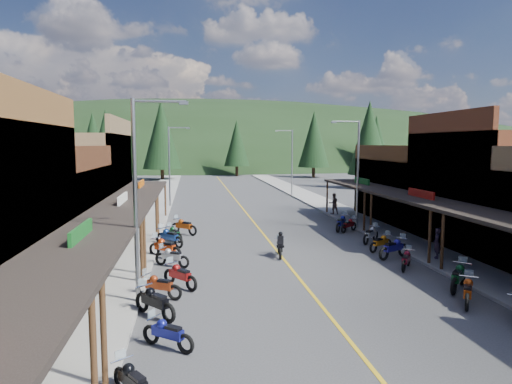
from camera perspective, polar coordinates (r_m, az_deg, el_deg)
name	(u,v)px	position (r m, az deg, el deg)	size (l,w,h in m)	color
ground	(284,260)	(25.16, 3.56, -8.48)	(220.00, 220.00, 0.00)	#38383A
centerline	(243,209)	(44.57, -1.64, -2.10)	(0.15, 90.00, 0.01)	gold
sidewalk_west	(152,210)	(44.44, -12.87, -2.18)	(3.40, 94.00, 0.15)	gray
sidewalk_east	(329,206)	(46.34, 9.11, -1.78)	(3.40, 94.00, 0.15)	gray
shop_west_2	(26,215)	(27.28, -26.86, -2.55)	(10.90, 9.00, 6.20)	#3F2111
shop_west_3	(71,182)	(36.34, -22.14, 1.20)	(10.90, 10.20, 8.20)	brown
shop_east_2	(498,189)	(31.80, 28.04, 0.31)	(10.90, 9.00, 8.20)	#562B19
shop_east_3	(420,190)	(39.99, 19.83, 0.26)	(10.90, 10.20, 6.20)	#4C2D16
streetlight_0	(139,192)	(18.05, -14.41, 0.02)	(2.16, 0.18, 8.00)	gray
streetlight_1	(171,163)	(45.93, -10.61, 3.62)	(2.16, 0.18, 8.00)	gray
streetlight_2	(356,169)	(34.05, 12.39, 2.79)	(2.16, 0.18, 8.00)	gray
streetlight_3	(291,159)	(55.18, 4.37, 4.09)	(2.16, 0.18, 8.00)	gray
ridge_hill	(206,162)	(159.05, -6.33, 3.70)	(310.00, 140.00, 60.00)	black
pine_1	(93,139)	(95.77, -19.70, 6.22)	(5.88, 5.88, 12.50)	black
pine_2	(162,134)	(82.02, -11.72, 7.07)	(6.72, 6.72, 14.00)	black
pine_3	(237,143)	(90.29, -2.43, 6.12)	(5.04, 5.04, 11.00)	black
pine_4	(314,139)	(86.94, 7.25, 6.58)	(5.88, 5.88, 12.50)	black
pine_5	(370,136)	(103.48, 14.11, 6.77)	(6.72, 6.72, 14.00)	black
pine_6	(441,143)	(101.56, 22.12, 5.67)	(5.04, 5.04, 11.00)	black
pine_7	(59,140)	(103.45, -23.40, 6.04)	(5.88, 5.88, 12.50)	black
pine_8	(61,146)	(66.08, -23.16, 5.25)	(4.48, 4.48, 10.00)	black
pine_9	(376,144)	(74.69, 14.78, 5.88)	(4.93, 4.93, 10.80)	black
pine_10	(106,141)	(74.99, -18.23, 6.08)	(5.38, 5.38, 11.60)	black
pine_11	(369,138)	(66.70, 13.96, 6.60)	(5.82, 5.82, 12.40)	black
bike_west_2	(133,380)	(12.43, -15.14, -21.76)	(0.62, 1.87, 1.07)	black
bike_west_3	(168,332)	(14.87, -10.98, -16.79)	(0.64, 1.93, 1.10)	navy
bike_west_4	(155,300)	(17.39, -12.56, -13.07)	(0.75, 2.25, 1.29)	black
bike_west_5	(159,285)	(19.37, -12.03, -11.27)	(0.67, 2.02, 1.16)	maroon
bike_west_6	(180,274)	(20.55, -9.48, -10.10)	(0.72, 2.15, 1.23)	maroon
bike_west_7	(172,256)	(24.02, -10.46, -7.86)	(0.67, 2.00, 1.14)	gray
bike_west_8	(165,247)	(25.75, -11.31, -6.72)	(0.78, 2.33, 1.33)	#AB2F0C
bike_west_9	(169,236)	(28.57, -10.79, -5.45)	(0.78, 2.33, 1.33)	navy
bike_west_10	(174,233)	(30.20, -10.19, -5.03)	(0.65, 1.94, 1.11)	#0A361A
bike_west_11	(184,225)	(32.23, -9.00, -4.14)	(0.76, 2.27, 1.30)	#9B3C0B
bike_east_4	(468,290)	(20.02, 24.97, -11.06)	(0.70, 2.11, 1.21)	#B23D0C
bike_east_5	(458,275)	(21.78, 23.99, -9.51)	(0.76, 2.28, 1.30)	#0B3A19
bike_east_6	(406,259)	(24.38, 18.27, -7.92)	(0.64, 1.91, 1.09)	maroon
bike_east_7	(394,247)	(26.37, 16.83, -6.60)	(0.76, 2.27, 1.30)	navy
bike_east_8	(381,242)	(27.93, 15.34, -6.04)	(0.66, 1.97, 1.13)	#C26A0D
bike_east_9	(371,234)	(30.08, 14.17, -5.06)	(0.71, 2.12, 1.21)	#AAABB0
bike_east_10	(349,224)	(33.46, 11.52, -3.98)	(0.65, 1.95, 1.11)	maroon
bike_east_11	(342,222)	(33.73, 10.65, -3.70)	(0.77, 2.31, 1.32)	navy
rider_on_bike	(280,246)	(25.72, 3.00, -6.80)	(0.92, 2.01, 1.47)	black
pedestrian_east_a	(437,243)	(26.50, 21.68, -5.96)	(0.61, 0.40, 1.68)	#2F2334
pedestrian_east_b	(334,203)	(40.81, 9.67, -1.42)	(0.89, 0.52, 1.84)	brown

